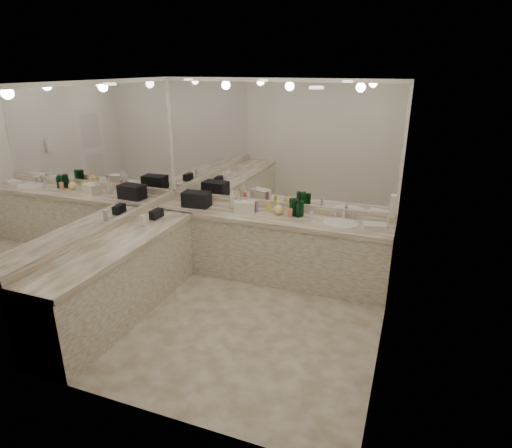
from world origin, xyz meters
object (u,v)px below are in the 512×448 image
at_px(sink, 341,224).
at_px(soap_bottle_c, 279,208).
at_px(hand_towel, 375,225).
at_px(soap_bottle_b, 239,204).
at_px(black_toiletry_bag, 197,199).
at_px(cream_cosmetic_case, 244,207).
at_px(wall_phone, 393,206).
at_px(soap_bottle_a, 232,200).

relative_size(sink, soap_bottle_c, 2.48).
distance_m(sink, hand_towel, 0.41).
height_order(sink, soap_bottle_b, soap_bottle_b).
height_order(hand_towel, soap_bottle_b, soap_bottle_b).
bearing_deg(soap_bottle_c, hand_towel, -1.77).
distance_m(black_toiletry_bag, cream_cosmetic_case, 0.72).
height_order(black_toiletry_bag, cream_cosmetic_case, black_toiletry_bag).
relative_size(wall_phone, soap_bottle_c, 1.35).
height_order(sink, cream_cosmetic_case, cream_cosmetic_case).
distance_m(wall_phone, hand_towel, 0.70).
bearing_deg(soap_bottle_b, hand_towel, 1.21).
xyz_separation_m(sink, hand_towel, (0.41, 0.02, 0.03)).
distance_m(sink, cream_cosmetic_case, 1.28).
distance_m(sink, soap_bottle_c, 0.84).
xyz_separation_m(sink, soap_bottle_b, (-1.36, -0.02, 0.12)).
height_order(cream_cosmetic_case, soap_bottle_a, soap_bottle_a).
relative_size(black_toiletry_bag, soap_bottle_b, 1.68).
height_order(cream_cosmetic_case, soap_bottle_b, soap_bottle_b).
relative_size(sink, soap_bottle_a, 1.88).
bearing_deg(sink, black_toiletry_bag, -179.62).
bearing_deg(cream_cosmetic_case, wall_phone, -32.60).
distance_m(wall_phone, cream_cosmetic_case, 1.98).
bearing_deg(soap_bottle_a, black_toiletry_bag, -167.12).
height_order(sink, hand_towel, hand_towel).
height_order(wall_phone, soap_bottle_a, wall_phone).
relative_size(hand_towel, soap_bottle_b, 1.20).
xyz_separation_m(sink, wall_phone, (0.61, -0.50, 0.46)).
relative_size(sink, cream_cosmetic_case, 1.62).
bearing_deg(soap_bottle_c, cream_cosmetic_case, -168.94).
distance_m(cream_cosmetic_case, soap_bottle_a, 0.27).
bearing_deg(hand_towel, sink, -176.99).
bearing_deg(cream_cosmetic_case, black_toiletry_bag, 160.31).
relative_size(cream_cosmetic_case, soap_bottle_b, 1.23).
height_order(black_toiletry_bag, soap_bottle_b, soap_bottle_b).
bearing_deg(cream_cosmetic_case, soap_bottle_c, -7.49).
bearing_deg(sink, soap_bottle_a, 176.24).
relative_size(wall_phone, soap_bottle_b, 1.09).
bearing_deg(black_toiletry_bag, soap_bottle_b, -0.22).
bearing_deg(black_toiletry_bag, soap_bottle_a, 12.88).
relative_size(soap_bottle_a, soap_bottle_b, 1.06).
height_order(sink, black_toiletry_bag, black_toiletry_bag).
relative_size(wall_phone, hand_towel, 0.91).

